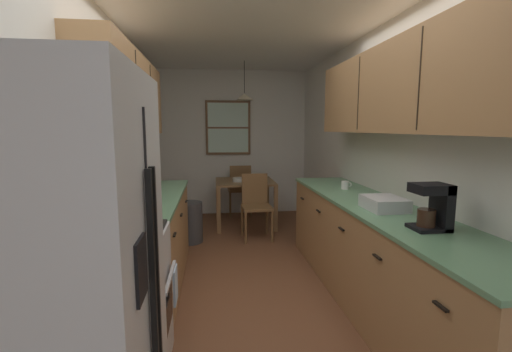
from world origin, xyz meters
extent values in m
plane|color=brown|center=(0.00, 1.00, 0.00)|extent=(12.00, 12.00, 0.00)
cube|color=silver|center=(-1.35, 1.00, 1.27)|extent=(0.10, 9.00, 2.55)
cube|color=silver|center=(1.35, 1.00, 1.27)|extent=(0.10, 9.00, 2.55)
cube|color=silver|center=(0.00, 3.65, 1.27)|extent=(4.40, 0.10, 2.55)
cube|color=white|center=(0.00, 1.00, 2.59)|extent=(4.40, 9.00, 0.08)
cube|color=silver|center=(-0.97, -1.22, 0.88)|extent=(0.66, 0.80, 1.76)
cube|color=black|center=(-0.63, -1.22, 0.83)|extent=(0.01, 0.01, 1.59)
cube|color=black|center=(-0.62, -1.26, 0.83)|extent=(0.02, 0.02, 1.13)
cube|color=black|center=(-0.62, -1.18, 0.83)|extent=(0.02, 0.02, 1.13)
cube|color=black|center=(-0.63, -1.40, 1.06)|extent=(0.01, 0.15, 0.22)
cube|color=beige|center=(-0.63, -1.14, 1.34)|extent=(0.01, 0.05, 0.07)
cube|color=silver|center=(-0.99, -0.50, 0.45)|extent=(0.62, 0.61, 0.90)
cube|color=black|center=(-0.67, -0.50, 0.42)|extent=(0.01, 0.43, 0.30)
cube|color=silver|center=(-0.65, -0.50, 0.63)|extent=(0.02, 0.49, 0.02)
cube|color=black|center=(-0.99, -0.50, 0.91)|extent=(0.59, 0.58, 0.02)
cube|color=silver|center=(-1.27, -0.50, 1.00)|extent=(0.06, 0.61, 0.20)
cylinder|color=#2D2D2D|center=(-1.13, -0.63, 0.93)|extent=(0.15, 0.15, 0.01)
cylinder|color=#2D2D2D|center=(-1.13, -0.37, 0.93)|extent=(0.15, 0.15, 0.01)
cylinder|color=#2D2D2D|center=(-0.85, -0.63, 0.93)|extent=(0.15, 0.15, 0.01)
cylinder|color=#2D2D2D|center=(-0.85, -0.37, 0.93)|extent=(0.15, 0.15, 0.01)
cube|color=white|center=(-1.11, -0.50, 1.62)|extent=(0.38, 0.57, 0.31)
cube|color=black|center=(-0.92, -0.56, 1.62)|extent=(0.01, 0.34, 0.20)
cube|color=#2D2D33|center=(-0.92, -0.31, 1.62)|extent=(0.01, 0.11, 0.20)
cube|color=#A87A4C|center=(-1.00, 0.77, 0.43)|extent=(0.60, 1.91, 0.87)
cube|color=#60936B|center=(-1.00, 0.77, 0.89)|extent=(0.63, 1.93, 0.03)
cube|color=black|center=(-0.69, 0.13, 0.70)|extent=(0.02, 0.10, 0.01)
cube|color=black|center=(-0.69, 0.77, 0.70)|extent=(0.02, 0.10, 0.01)
cube|color=black|center=(-0.69, 1.41, 0.70)|extent=(0.02, 0.10, 0.01)
cube|color=#A87A4C|center=(-1.14, 0.72, 1.84)|extent=(0.32, 2.01, 0.71)
cube|color=#2D2319|center=(-0.98, 0.39, 1.84)|extent=(0.01, 0.01, 0.65)
cube|color=#2D2319|center=(-0.98, 1.05, 1.84)|extent=(0.01, 0.01, 0.65)
cube|color=#A87A4C|center=(1.00, 0.12, 0.43)|extent=(0.60, 3.20, 0.87)
cube|color=#60936B|center=(1.00, 0.12, 0.89)|extent=(0.63, 3.22, 0.03)
cube|color=black|center=(0.69, -1.16, 0.70)|extent=(0.02, 0.10, 0.01)
cube|color=black|center=(0.69, -0.52, 0.70)|extent=(0.02, 0.10, 0.01)
cube|color=black|center=(0.69, 0.12, 0.70)|extent=(0.02, 0.10, 0.01)
cube|color=black|center=(0.69, 0.76, 0.70)|extent=(0.02, 0.10, 0.01)
cube|color=black|center=(0.69, 1.40, 0.70)|extent=(0.02, 0.10, 0.01)
cube|color=#A87A4C|center=(1.14, 0.07, 1.86)|extent=(0.32, 2.90, 0.72)
cube|color=#2D2319|center=(0.98, -0.41, 1.86)|extent=(0.01, 0.01, 0.66)
cube|color=#2D2319|center=(0.98, 0.54, 1.86)|extent=(0.01, 0.01, 0.66)
cube|color=brown|center=(0.12, 2.77, 0.70)|extent=(0.90, 0.87, 0.03)
cube|color=brown|center=(-0.30, 2.36, 0.34)|extent=(0.06, 0.06, 0.69)
cube|color=brown|center=(0.55, 2.36, 0.34)|extent=(0.06, 0.06, 0.69)
cube|color=brown|center=(-0.30, 3.18, 0.34)|extent=(0.06, 0.06, 0.69)
cube|color=brown|center=(0.55, 3.18, 0.34)|extent=(0.06, 0.06, 0.69)
cube|color=brown|center=(0.22, 2.05, 0.45)|extent=(0.42, 0.42, 0.04)
cube|color=brown|center=(0.21, 2.24, 0.68)|extent=(0.37, 0.05, 0.45)
cylinder|color=brown|center=(0.41, 1.88, 0.22)|extent=(0.04, 0.04, 0.43)
cylinder|color=brown|center=(0.05, 1.86, 0.22)|extent=(0.04, 0.04, 0.43)
cylinder|color=brown|center=(0.39, 2.24, 0.22)|extent=(0.04, 0.04, 0.43)
cylinder|color=brown|center=(0.03, 2.23, 0.22)|extent=(0.04, 0.04, 0.43)
cube|color=brown|center=(0.09, 3.49, 0.45)|extent=(0.42, 0.42, 0.04)
cube|color=brown|center=(0.10, 3.31, 0.68)|extent=(0.37, 0.05, 0.45)
cylinder|color=brown|center=(-0.10, 3.66, 0.22)|extent=(0.04, 0.04, 0.43)
cylinder|color=brown|center=(0.26, 3.68, 0.22)|extent=(0.04, 0.04, 0.43)
cylinder|color=brown|center=(-0.08, 3.30, 0.22)|extent=(0.04, 0.04, 0.43)
cylinder|color=brown|center=(0.28, 3.31, 0.22)|extent=(0.04, 0.04, 0.43)
cylinder|color=black|center=(0.12, 2.77, 2.31)|extent=(0.01, 0.01, 0.48)
cone|color=beige|center=(0.12, 2.77, 2.02)|extent=(0.27, 0.27, 0.10)
sphere|color=white|center=(0.12, 2.77, 2.04)|extent=(0.06, 0.06, 0.06)
cube|color=brown|center=(-0.09, 3.58, 1.55)|extent=(0.79, 0.04, 0.95)
cube|color=#B2D1B7|center=(-0.09, 3.56, 1.55)|extent=(0.71, 0.01, 0.87)
cube|color=brown|center=(-0.09, 3.56, 1.55)|extent=(0.71, 0.02, 0.03)
cylinder|color=#3F3F42|center=(-0.70, 2.04, 0.28)|extent=(0.35, 0.35, 0.55)
cylinder|color=red|center=(-1.00, 0.02, 0.99)|extent=(0.12, 0.12, 0.17)
cylinder|color=white|center=(-1.00, 0.02, 1.08)|extent=(0.13, 0.13, 0.02)
cube|color=silver|center=(-0.64, -0.35, 0.50)|extent=(0.02, 0.16, 0.24)
cube|color=black|center=(0.98, -0.61, 0.91)|extent=(0.22, 0.18, 0.02)
cube|color=black|center=(1.06, -0.61, 1.05)|extent=(0.06, 0.18, 0.30)
cube|color=black|center=(0.98, -0.61, 1.17)|extent=(0.22, 0.18, 0.06)
cylinder|color=#331E14|center=(0.96, -0.61, 0.98)|extent=(0.11, 0.11, 0.11)
cylinder|color=white|center=(1.01, 0.87, 0.94)|extent=(0.08, 0.08, 0.09)
torus|color=white|center=(1.06, 0.87, 0.95)|extent=(0.05, 0.01, 0.05)
cube|color=silver|center=(0.97, -0.06, 0.95)|extent=(0.28, 0.34, 0.10)
cylinder|color=silver|center=(0.03, 2.69, 0.75)|extent=(0.20, 0.20, 0.06)
camera|label=1|loc=(-0.38, -2.58, 1.54)|focal=24.17mm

